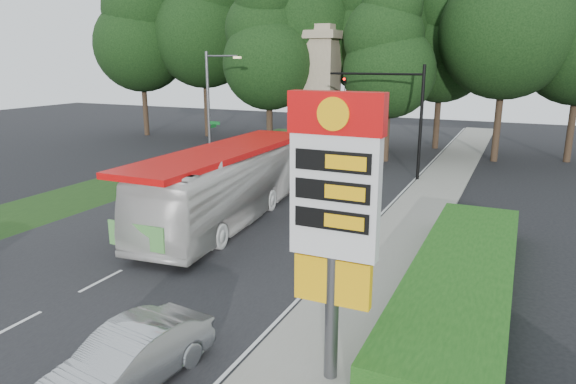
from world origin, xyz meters
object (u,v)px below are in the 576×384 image
at_px(sedan_silver, 129,359).
at_px(transit_bus, 225,186).
at_px(gas_station_pylon, 334,203).
at_px(traffic_signal_mast, 400,106).
at_px(streetlight_signs, 211,105).
at_px(monument, 320,91).

bearing_deg(sedan_silver, transit_bus, 117.51).
bearing_deg(gas_station_pylon, transit_bus, 132.37).
height_order(traffic_signal_mast, transit_bus, traffic_signal_mast).
relative_size(gas_station_pylon, sedan_silver, 1.53).
bearing_deg(streetlight_signs, monument, 58.03).
bearing_deg(traffic_signal_mast, gas_station_pylon, -80.91).
height_order(gas_station_pylon, monument, monument).
bearing_deg(monument, transit_bus, -82.49).
relative_size(gas_station_pylon, transit_bus, 0.54).
bearing_deg(traffic_signal_mast, sedan_silver, -91.57).
bearing_deg(gas_station_pylon, monument, 111.80).
bearing_deg(gas_station_pylon, streetlight_signs, 128.96).
relative_size(gas_station_pylon, monument, 0.68).
xyz_separation_m(streetlight_signs, sedan_silver, (12.00, -22.23, -3.70)).
height_order(gas_station_pylon, traffic_signal_mast, traffic_signal_mast).
bearing_deg(streetlight_signs, transit_bus, -54.51).
height_order(streetlight_signs, sedan_silver, streetlight_signs).
xyz_separation_m(transit_bus, sedan_silver, (4.59, -11.83, -1.02)).
height_order(gas_station_pylon, sedan_silver, gas_station_pylon).
bearing_deg(sedan_silver, gas_station_pylon, 34.17).
bearing_deg(gas_station_pylon, sedan_silver, -152.13).
relative_size(traffic_signal_mast, monument, 0.72).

